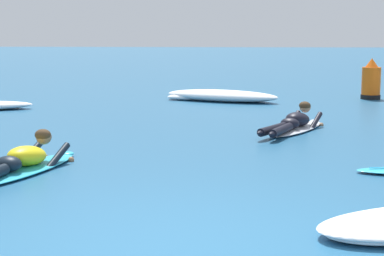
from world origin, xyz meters
The scene contains 5 objects.
ground_plane centered at (0.00, 10.00, 0.00)m, with size 120.00×120.00×0.00m, color #235B84.
surfer_near centered at (-2.41, 2.55, 0.14)m, with size 1.09×2.58×0.54m.
surfer_far centered at (1.30, 6.31, 0.14)m, with size 1.46×2.52×0.54m.
whitewater_back centered at (-0.22, 11.16, 0.14)m, with size 3.17×1.87×0.30m.
channel_marker_buoy centered at (3.72, 12.08, 0.44)m, with size 0.52×0.52×1.09m.
Camera 1 is at (0.45, -5.04, 1.78)m, focal length 58.89 mm.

